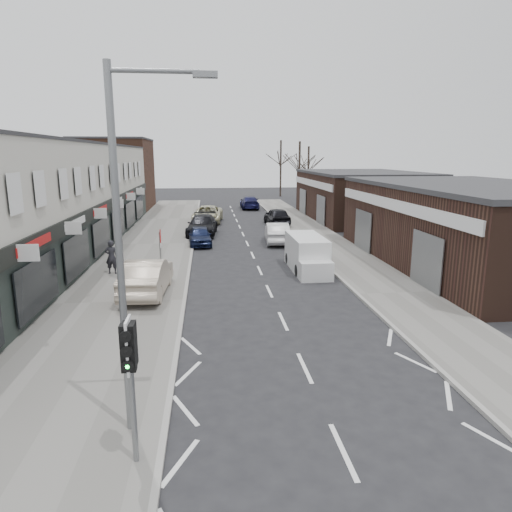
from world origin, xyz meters
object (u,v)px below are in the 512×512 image
object	(u,v)px
white_van	(307,254)
parked_car_right_a	(277,233)
street_lamp	(127,236)
parked_car_left_b	(202,225)
traffic_light	(130,358)
parked_car_left_a	(200,236)
parked_car_right_c	(250,202)
warning_sign	(161,240)
parked_car_right_b	(277,216)
pedestrian	(111,257)
sedan_on_pavement	(147,276)
parked_car_left_c	(208,214)

from	to	relation	value
white_van	parked_car_right_a	xyz separation A→B (m)	(-0.43, 8.21, -0.15)
street_lamp	white_van	distance (m)	16.68
parked_car_left_b	traffic_light	bearing A→B (deg)	-87.26
street_lamp	parked_car_left_b	bearing A→B (deg)	87.34
parked_car_left_a	parked_car_left_b	size ratio (longest dim) A/B	0.71
parked_car_right_a	parked_car_right_c	bearing A→B (deg)	-85.26
warning_sign	street_lamp	bearing A→B (deg)	-87.16
parked_car_right_a	parked_car_right_b	xyz separation A→B (m)	(1.30, 8.60, 0.05)
street_lamp	warning_sign	bearing A→B (deg)	92.84
parked_car_left_b	street_lamp	bearing A→B (deg)	-87.63
pedestrian	parked_car_left_b	xyz separation A→B (m)	(4.66, 12.29, -0.23)
warning_sign	parked_car_right_b	size ratio (longest dim) A/B	0.57
white_van	street_lamp	bearing A→B (deg)	-116.40
traffic_light	parked_car_right_b	distance (m)	33.61
warning_sign	traffic_light	bearing A→B (deg)	-86.90
sedan_on_pavement	parked_car_left_a	xyz separation A→B (m)	(2.22, 11.95, -0.28)
sedan_on_pavement	parked_car_left_c	size ratio (longest dim) A/B	0.88
pedestrian	parked_car_left_a	distance (m)	9.27
parked_car_right_a	parked_car_right_c	size ratio (longest dim) A/B	0.89
parked_car_right_c	traffic_light	bearing A→B (deg)	82.24
traffic_light	parked_car_left_b	bearing A→B (deg)	87.71
parked_car_left_b	parked_car_right_a	xyz separation A→B (m)	(5.48, -3.98, -0.04)
warning_sign	parked_car_right_c	world-z (taller)	warning_sign
street_lamp	parked_car_right_c	distance (m)	45.42
street_lamp	parked_car_left_a	xyz separation A→B (m)	(1.13, 22.58, -3.96)
street_lamp	parked_car_right_c	size ratio (longest dim) A/B	1.56
white_van	sedan_on_pavement	bearing A→B (deg)	-154.60
parked_car_left_a	parked_car_right_c	world-z (taller)	parked_car_right_c
sedan_on_pavement	parked_car_left_c	bearing A→B (deg)	-93.68
street_lamp	parked_car_left_b	xyz separation A→B (m)	(1.25, 26.79, -3.83)
street_lamp	sedan_on_pavement	distance (m)	11.30
parked_car_left_a	parked_car_left_c	size ratio (longest dim) A/B	0.69
pedestrian	parked_car_left_a	world-z (taller)	pedestrian
parked_car_left_b	white_van	bearing A→B (deg)	-59.11
parked_car_right_c	warning_sign	bearing A→B (deg)	77.44
white_van	parked_car_right_b	distance (m)	16.84
parked_car_right_b	parked_car_right_c	xyz separation A→B (m)	(-1.30, 13.34, -0.06)
sedan_on_pavement	parked_car_right_a	size ratio (longest dim) A/B	1.09
street_lamp	parked_car_right_a	distance (m)	24.09
pedestrian	parked_car_left_b	world-z (taller)	pedestrian
parked_car_right_a	warning_sign	bearing A→B (deg)	58.42
sedan_on_pavement	parked_car_right_b	world-z (taller)	sedan_on_pavement
traffic_light	parked_car_left_a	size ratio (longest dim) A/B	0.80
street_lamp	white_van	world-z (taller)	street_lamp
pedestrian	parked_car_right_c	xyz separation A→B (m)	(10.14, 30.25, -0.28)
street_lamp	parked_car_right_a	bearing A→B (deg)	73.57
parked_car_left_c	parked_car_left_b	bearing A→B (deg)	-88.39
pedestrian	parked_car_right_a	distance (m)	13.11
pedestrian	parked_car_right_a	bearing A→B (deg)	-137.16
white_van	parked_car_left_c	bearing A→B (deg)	105.59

